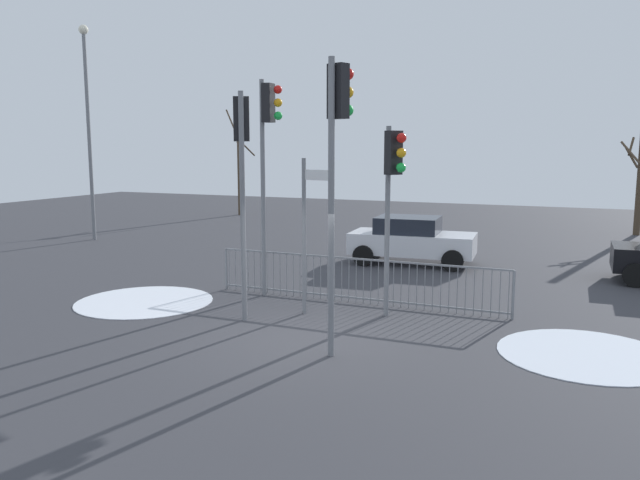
# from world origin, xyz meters

# --- Properties ---
(ground_plane) EXTENTS (60.00, 60.00, 0.00)m
(ground_plane) POSITION_xyz_m (0.00, 0.00, 0.00)
(ground_plane) COLOR #38383D
(traffic_light_mid_right) EXTENTS (0.38, 0.55, 5.09)m
(traffic_light_mid_right) POSITION_xyz_m (0.91, -0.53, 3.71)
(traffic_light_mid_right) COLOR slate
(traffic_light_mid_right) RESTS_ON ground
(traffic_light_foreground_right) EXTENTS (0.57, 0.33, 5.19)m
(traffic_light_foreground_right) POSITION_xyz_m (-2.21, 2.90, 3.79)
(traffic_light_foreground_right) COLOR slate
(traffic_light_foreground_right) RESTS_ON ground
(traffic_light_rear_left) EXTENTS (0.41, 0.52, 4.73)m
(traffic_light_rear_left) POSITION_xyz_m (-1.73, 0.87, 3.46)
(traffic_light_rear_left) COLOR slate
(traffic_light_rear_left) RESTS_ON ground
(traffic_light_foreground_left) EXTENTS (0.50, 0.44, 4.05)m
(traffic_light_foreground_left) POSITION_xyz_m (1.10, 2.16, 2.97)
(traffic_light_foreground_left) COLOR slate
(traffic_light_foreground_left) RESTS_ON ground
(direction_sign_post) EXTENTS (0.78, 0.22, 3.39)m
(direction_sign_post) POSITION_xyz_m (-0.67, 1.71, 1.89)
(direction_sign_post) COLOR slate
(direction_sign_post) RESTS_ON ground
(pedestrian_guard_railing) EXTENTS (7.12, 0.13, 1.07)m
(pedestrian_guard_railing) POSITION_xyz_m (-0.00, 3.04, 0.55)
(pedestrian_guard_railing) COLOR slate
(pedestrian_guard_railing) RESTS_ON ground
(car_white_mid) EXTENTS (3.91, 2.16, 1.47)m
(car_white_mid) POSITION_xyz_m (-0.12, 8.42, 0.77)
(car_white_mid) COLOR silver
(car_white_mid) RESTS_ON ground
(street_lamp) EXTENTS (0.36, 0.36, 8.15)m
(street_lamp) POSITION_xyz_m (-12.92, 8.51, 4.87)
(street_lamp) COLOR slate
(street_lamp) RESTS_ON ground
(bare_tree_left) EXTENTS (0.97, 1.38, 4.82)m
(bare_tree_left) POSITION_xyz_m (6.77, 18.32, 2.49)
(bare_tree_left) COLOR #473828
(bare_tree_left) RESTS_ON ground
(bare_tree_centre) EXTENTS (1.35, 1.17, 5.55)m
(bare_tree_centre) POSITION_xyz_m (-12.21, 18.63, 2.57)
(bare_tree_centre) COLOR #473828
(bare_tree_centre) RESTS_ON ground
(snow_patch_kerb) EXTENTS (3.05, 3.05, 0.01)m
(snow_patch_kerb) POSITION_xyz_m (4.99, 1.16, 0.01)
(snow_patch_kerb) COLOR silver
(snow_patch_kerb) RESTS_ON ground
(snow_patch_island) EXTENTS (3.18, 3.18, 0.01)m
(snow_patch_island) POSITION_xyz_m (-4.63, 1.18, 0.01)
(snow_patch_island) COLOR white
(snow_patch_island) RESTS_ON ground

